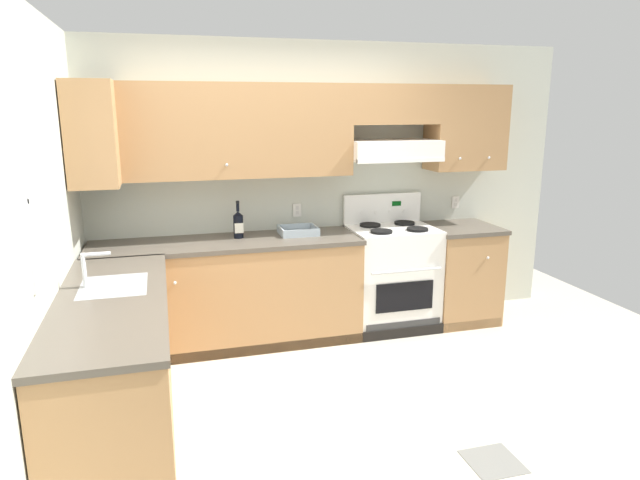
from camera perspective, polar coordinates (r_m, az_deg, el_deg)
The scene contains 9 objects.
ground_plane at distance 4.00m, azimuth -0.35°, elevation -16.61°, with size 7.04×7.04×0.00m, color #B2AA99.
floor_accent_tile at distance 3.64m, azimuth 17.06°, elevation -20.56°, with size 0.30×0.30×0.01m, color slate.
wall_back at distance 5.07m, azimuth -0.62°, elevation 7.51°, with size 4.68×0.57×2.55m.
wall_left at distance 3.69m, azimuth -26.00°, elevation 1.78°, with size 0.47×4.00×2.55m.
counter_back_run at distance 4.93m, azimuth -3.69°, elevation -4.93°, with size 3.60×0.65×0.91m.
counter_left_run at distance 3.69m, azimuth -19.74°, elevation -12.10°, with size 0.63×1.91×1.13m.
stove at distance 5.22m, azimuth 7.24°, elevation -3.63°, with size 0.76×0.62×1.20m.
wine_bottle at distance 4.80m, azimuth -8.24°, elevation 1.63°, with size 0.08×0.09×0.32m.
bowl at distance 4.91m, azimuth -2.22°, elevation 0.85°, with size 0.32×0.28×0.07m.
Camera 1 is at (-0.91, -3.34, 2.00)m, focal length 31.73 mm.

